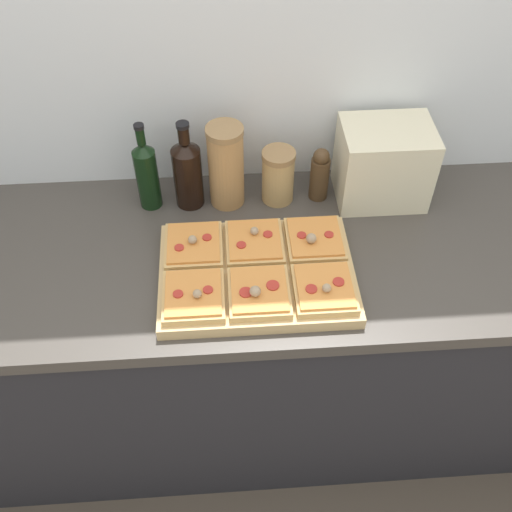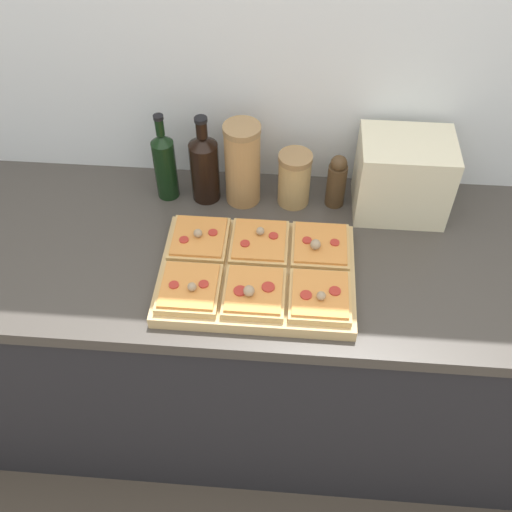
% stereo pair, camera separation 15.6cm
% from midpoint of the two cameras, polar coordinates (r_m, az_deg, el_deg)
% --- Properties ---
extents(ground_plane, '(12.00, 12.00, 0.00)m').
position_cam_midpoint_polar(ground_plane, '(2.24, 0.47, -21.40)').
color(ground_plane, '#4C4238').
extents(wall_back, '(6.00, 0.06, 2.50)m').
position_cam_midpoint_polar(wall_back, '(1.70, -1.04, 17.96)').
color(wall_back, silver).
rests_on(wall_back, ground_plane).
extents(kitchen_counter, '(2.63, 0.67, 0.89)m').
position_cam_midpoint_polar(kitchen_counter, '(1.99, -0.15, -8.10)').
color(kitchen_counter, '#232328').
rests_on(kitchen_counter, ground_plane).
extents(cutting_board, '(0.51, 0.36, 0.03)m').
position_cam_midpoint_polar(cutting_board, '(1.56, -2.77, -1.89)').
color(cutting_board, tan).
rests_on(cutting_board, kitchen_counter).
extents(pizza_slice_back_left, '(0.15, 0.16, 0.05)m').
position_cam_midpoint_polar(pizza_slice_back_left, '(1.61, -8.73, 0.88)').
color(pizza_slice_back_left, tan).
rests_on(pizza_slice_back_left, cutting_board).
extents(pizza_slice_back_center, '(0.15, 0.16, 0.05)m').
position_cam_midpoint_polar(pizza_slice_back_center, '(1.60, -2.92, 1.19)').
color(pizza_slice_back_center, tan).
rests_on(pizza_slice_back_center, cutting_board).
extents(pizza_slice_back_right, '(0.15, 0.16, 0.06)m').
position_cam_midpoint_polar(pizza_slice_back_right, '(1.61, 2.88, 1.46)').
color(pizza_slice_back_right, tan).
rests_on(pizza_slice_back_right, cutting_board).
extents(pizza_slice_front_left, '(0.15, 0.16, 0.05)m').
position_cam_midpoint_polar(pizza_slice_front_left, '(1.49, -8.95, -3.92)').
color(pizza_slice_front_left, tan).
rests_on(pizza_slice_front_left, cutting_board).
extents(pizza_slice_front_center, '(0.15, 0.16, 0.06)m').
position_cam_midpoint_polar(pizza_slice_front_center, '(1.48, -2.71, -3.62)').
color(pizza_slice_front_center, tan).
rests_on(pizza_slice_front_center, cutting_board).
extents(pizza_slice_front_right, '(0.15, 0.16, 0.05)m').
position_cam_midpoint_polar(pizza_slice_front_right, '(1.49, 3.57, -3.29)').
color(pizza_slice_front_right, tan).
rests_on(pizza_slice_front_right, cutting_board).
extents(olive_oil_bottle, '(0.06, 0.06, 0.28)m').
position_cam_midpoint_polar(olive_oil_bottle, '(1.75, -12.91, 7.55)').
color(olive_oil_bottle, black).
rests_on(olive_oil_bottle, kitchen_counter).
extents(wine_bottle, '(0.08, 0.08, 0.28)m').
position_cam_midpoint_polar(wine_bottle, '(1.73, -9.13, 7.80)').
color(wine_bottle, black).
rests_on(wine_bottle, kitchen_counter).
extents(grain_jar_tall, '(0.11, 0.11, 0.26)m').
position_cam_midpoint_polar(grain_jar_tall, '(1.71, -5.50, 8.41)').
color(grain_jar_tall, '#AD7F4C').
rests_on(grain_jar_tall, kitchen_counter).
extents(grain_jar_short, '(0.10, 0.10, 0.17)m').
position_cam_midpoint_polar(grain_jar_short, '(1.74, -0.45, 7.53)').
color(grain_jar_short, tan).
rests_on(grain_jar_short, kitchen_counter).
extents(pepper_mill, '(0.06, 0.06, 0.17)m').
position_cam_midpoint_polar(pepper_mill, '(1.75, 3.55, 7.66)').
color(pepper_mill, '#47331E').
rests_on(pepper_mill, kitchen_counter).
extents(toaster_oven, '(0.28, 0.19, 0.23)m').
position_cam_midpoint_polar(toaster_oven, '(1.76, 9.58, 8.58)').
color(toaster_oven, beige).
rests_on(toaster_oven, kitchen_counter).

